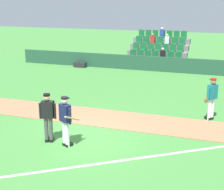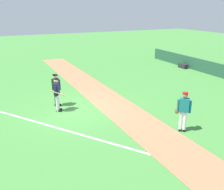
{
  "view_description": "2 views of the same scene",
  "coord_description": "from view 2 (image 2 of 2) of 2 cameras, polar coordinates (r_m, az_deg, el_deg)",
  "views": [
    {
      "loc": [
        4.51,
        -10.14,
        4.87
      ],
      "look_at": [
        0.62,
        1.46,
        1.25
      ],
      "focal_mm": 52.83,
      "sensor_mm": 36.0,
      "label": 1
    },
    {
      "loc": [
        11.96,
        -3.68,
        5.06
      ],
      "look_at": [
        1.19,
        1.51,
        0.96
      ],
      "focal_mm": 41.19,
      "sensor_mm": 36.0,
      "label": 2
    }
  ],
  "objects": [
    {
      "name": "foul_line_chalk",
      "position": [
        10.76,
        -5.53,
        -9.16
      ],
      "size": [
        9.91,
        6.93,
        0.01
      ],
      "primitive_type": "cube",
      "rotation": [
        0.0,
        0.0,
        0.61
      ],
      "color": "white",
      "rests_on": "ground"
    },
    {
      "name": "batter_navy_jersey",
      "position": [
        13.16,
        -12.12,
        0.39
      ],
      "size": [
        0.63,
        0.79,
        1.76
      ],
      "color": "white",
      "rests_on": "ground"
    },
    {
      "name": "ground_plane",
      "position": [
        13.49,
        -8.0,
        -3.27
      ],
      "size": [
        80.0,
        80.0,
        0.0
      ],
      "primitive_type": "plane",
      "color": "#42843A"
    },
    {
      "name": "equipment_bag",
      "position": [
        23.4,
        15.45,
        6.22
      ],
      "size": [
        0.9,
        0.36,
        0.36
      ],
      "primitive_type": "cube",
      "color": "#232328",
      "rests_on": "ground"
    },
    {
      "name": "infield_dirt_path",
      "position": [
        14.2,
        0.02,
        -1.86
      ],
      "size": [
        28.0,
        2.05,
        0.03
      ],
      "primitive_type": "cube",
      "color": "#9E704C",
      "rests_on": "ground"
    },
    {
      "name": "umpire_home_plate",
      "position": [
        13.87,
        -12.32,
        1.47
      ],
      "size": [
        0.57,
        0.39,
        1.76
      ],
      "color": "#4C4C4C",
      "rests_on": "ground"
    },
    {
      "name": "runner_teal_jersey",
      "position": [
        11.18,
        15.55,
        -3.3
      ],
      "size": [
        0.53,
        0.53,
        1.76
      ],
      "color": "white",
      "rests_on": "ground"
    }
  ]
}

